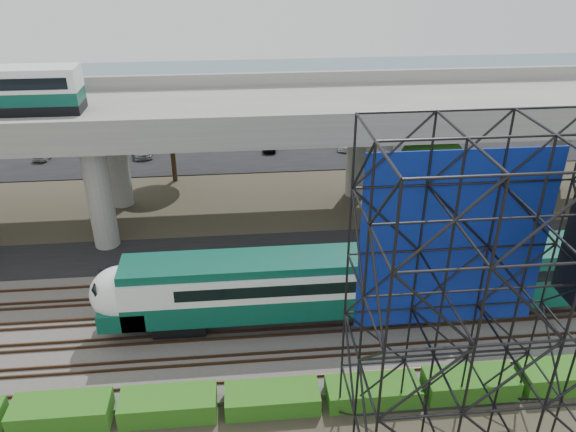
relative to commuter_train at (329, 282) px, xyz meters
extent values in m
plane|color=#474233|center=(-4.74, -2.00, -2.88)|extent=(140.00, 140.00, 0.00)
cube|color=slate|center=(-4.74, 0.00, -2.78)|extent=(90.00, 12.00, 0.20)
cube|color=black|center=(-4.74, 8.50, -2.84)|extent=(90.00, 5.00, 0.08)
cube|color=black|center=(-4.74, 32.00, -2.84)|extent=(90.00, 18.00, 0.08)
cube|color=slate|center=(-4.74, 54.00, -2.87)|extent=(140.00, 40.00, 0.03)
cube|color=#472D1E|center=(-4.74, -4.72, -2.60)|extent=(90.00, 0.08, 0.16)
cube|color=#472D1E|center=(-4.74, -3.28, -2.60)|extent=(90.00, 0.08, 0.16)
cube|color=#472D1E|center=(-4.74, -2.72, -2.60)|extent=(90.00, 0.08, 0.16)
cube|color=#472D1E|center=(-4.74, -1.28, -2.60)|extent=(90.00, 0.08, 0.16)
cube|color=#472D1E|center=(-4.74, -0.72, -2.60)|extent=(90.00, 0.08, 0.16)
cube|color=#472D1E|center=(-4.74, 0.72, -2.60)|extent=(90.00, 0.08, 0.16)
cube|color=#472D1E|center=(-4.74, 1.28, -2.60)|extent=(90.00, 0.08, 0.16)
cube|color=#472D1E|center=(-4.74, 2.72, -2.60)|extent=(90.00, 0.08, 0.16)
cube|color=#472D1E|center=(-4.74, 3.28, -2.60)|extent=(90.00, 0.08, 0.16)
cube|color=#472D1E|center=(-4.74, 4.72, -2.60)|extent=(90.00, 0.08, 0.16)
cube|color=black|center=(-8.62, 0.00, -2.07)|extent=(3.00, 2.20, 0.90)
cube|color=black|center=(4.38, 0.00, -2.07)|extent=(3.00, 2.20, 0.90)
cube|color=#094537|center=(-2.12, 0.00, -0.92)|extent=(19.00, 3.00, 1.40)
cube|color=silver|center=(-2.12, 0.00, 0.53)|extent=(19.00, 3.00, 1.50)
cube|color=#094537|center=(-2.12, 0.00, 1.53)|extent=(19.00, 2.60, 0.50)
cube|color=black|center=(-1.12, 0.00, 0.58)|extent=(15.00, 3.06, 0.70)
ellipsoid|color=silver|center=(-11.62, 0.00, -0.02)|extent=(3.60, 3.00, 3.20)
cube|color=#094537|center=(-11.62, 0.00, -1.07)|extent=(2.60, 3.00, 1.10)
cube|color=black|center=(-12.72, 0.00, 0.48)|extent=(0.48, 2.00, 1.09)
cube|color=#094537|center=(11.88, 0.00, 0.08)|extent=(8.00, 3.00, 3.40)
cube|color=#9E9B93|center=(-4.74, 14.00, 5.72)|extent=(80.00, 12.00, 1.20)
cube|color=#9E9B93|center=(-4.74, 8.25, 6.87)|extent=(80.00, 0.50, 1.10)
cube|color=#9E9B93|center=(-4.74, 19.75, 6.87)|extent=(80.00, 0.50, 1.10)
cylinder|color=#9E9B93|center=(-14.74, 10.50, 1.12)|extent=(1.80, 1.80, 8.00)
cylinder|color=#9E9B93|center=(-14.74, 17.50, 1.12)|extent=(1.80, 1.80, 8.00)
cube|color=#9E9B93|center=(-14.74, 14.00, 4.82)|extent=(2.40, 9.00, 0.60)
cylinder|color=#9E9B93|center=(5.26, 10.50, 1.12)|extent=(1.80, 1.80, 8.00)
cylinder|color=#9E9B93|center=(5.26, 17.50, 1.12)|extent=(1.80, 1.80, 8.00)
cube|color=#9E9B93|center=(5.26, 14.00, 4.82)|extent=(2.40, 9.00, 0.60)
cylinder|color=#9E9B93|center=(23.26, 17.50, 1.12)|extent=(1.80, 1.80, 8.00)
cube|color=navy|center=(3.97, -6.95, 6.42)|extent=(8.10, 0.08, 8.25)
cube|color=#276116|center=(-13.74, -6.30, -2.28)|extent=(4.60, 1.80, 1.20)
cube|color=#276116|center=(-8.74, -6.30, -2.31)|extent=(4.60, 1.80, 1.15)
cube|color=#276116|center=(-3.74, -6.30, -2.37)|extent=(4.60, 1.80, 1.03)
cube|color=#276116|center=(1.26, -6.30, -2.38)|extent=(4.60, 1.80, 1.01)
cube|color=#276116|center=(6.26, -6.30, -2.32)|extent=(4.60, 1.80, 1.12)
cube|color=#276116|center=(11.26, -6.30, -2.28)|extent=(4.60, 1.80, 1.20)
cylinder|color=#382314|center=(9.26, 10.50, -0.48)|extent=(0.44, 0.44, 4.80)
ellipsoid|color=#276116|center=(9.26, 10.50, 2.72)|extent=(4.94, 4.94, 4.18)
cylinder|color=#382314|center=(-10.74, 22.00, -0.48)|extent=(0.44, 0.44, 4.80)
ellipsoid|color=#276116|center=(-10.74, 22.00, 2.72)|extent=(4.94, 4.94, 4.18)
imported|color=#BABABA|center=(-24.23, 29.00, -2.20)|extent=(2.14, 3.75, 1.20)
imported|color=#9B9CA2|center=(-18.04, 34.00, -2.17)|extent=(1.37, 3.83, 1.26)
imported|color=#9B9CA2|center=(-14.62, 29.00, -2.16)|extent=(2.67, 4.70, 1.28)
imported|color=silver|center=(-7.97, 34.00, -2.24)|extent=(2.31, 4.23, 1.12)
imported|color=black|center=(-1.53, 29.00, -2.24)|extent=(1.50, 3.35, 1.12)
imported|color=#B2B3BB|center=(0.95, 34.00, -2.21)|extent=(1.89, 3.78, 1.19)
imported|color=silver|center=(6.69, 29.00, -2.22)|extent=(2.54, 4.27, 1.16)
imported|color=#B1B5B9|center=(13.76, 34.00, -2.21)|extent=(2.89, 4.59, 1.18)
camera|label=1|loc=(-4.92, -26.47, 18.20)|focal=35.00mm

